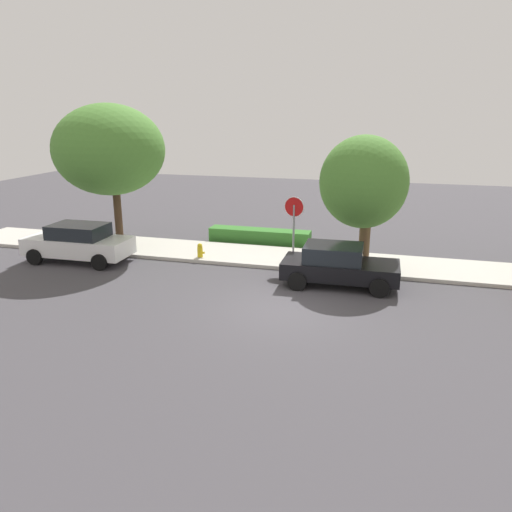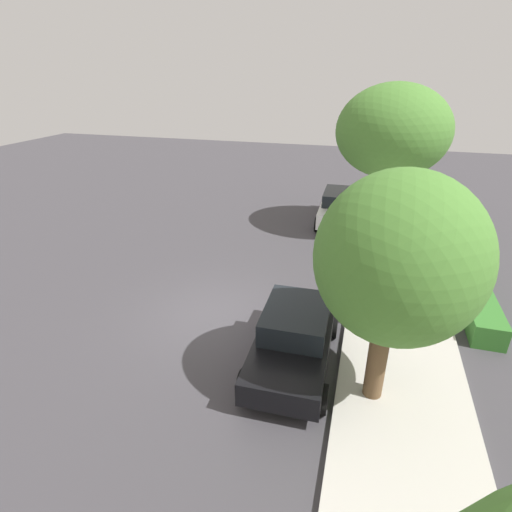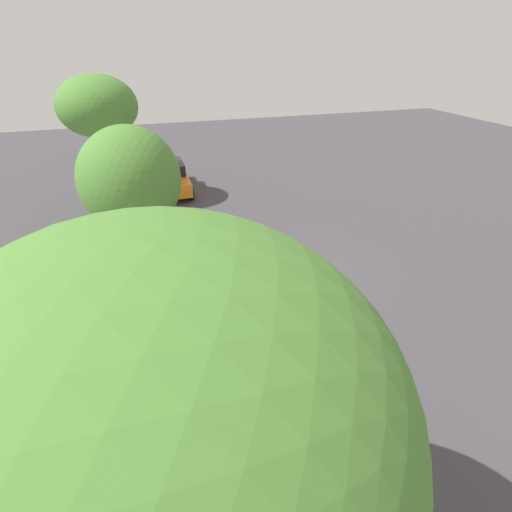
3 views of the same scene
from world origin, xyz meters
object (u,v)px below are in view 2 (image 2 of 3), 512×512
object	(u,v)px
parked_car_white	(340,206)
fire_hydrant	(367,260)
stop_sign	(376,268)
street_tree_mid_block	(393,131)
parked_car_black	(294,337)
street_tree_far	(399,260)

from	to	relation	value
parked_car_white	fire_hydrant	xyz separation A→B (m)	(4.67, 1.41, -0.42)
stop_sign	fire_hydrant	size ratio (longest dim) A/B	3.86
parked_car_white	street_tree_mid_block	size ratio (longest dim) A/B	0.69
parked_car_black	street_tree_far	size ratio (longest dim) A/B	0.79
parked_car_white	parked_car_black	bearing A→B (deg)	-0.84
parked_car_white	street_tree_far	xyz separation A→B (m)	(11.01, 1.87, 2.57)
parked_car_white	fire_hydrant	world-z (taller)	parked_car_white
fire_hydrant	street_tree_mid_block	bearing A→B (deg)	173.79
stop_sign	fire_hydrant	bearing A→B (deg)	-177.30
street_tree_mid_block	fire_hydrant	world-z (taller)	street_tree_mid_block
parked_car_black	parked_car_white	bearing A→B (deg)	179.16
street_tree_mid_block	street_tree_far	distance (m)	10.46
parked_car_white	street_tree_mid_block	distance (m)	4.04
stop_sign	street_tree_mid_block	world-z (taller)	street_tree_mid_block
parked_car_black	street_tree_far	distance (m)	3.35
parked_car_black	street_tree_far	xyz separation A→B (m)	(0.59, 2.02, 2.61)
street_tree_far	fire_hydrant	distance (m)	7.03
stop_sign	street_tree_far	bearing A→B (deg)	6.21
street_tree_far	parked_car_white	bearing A→B (deg)	-170.37
parked_car_black	parked_car_white	size ratio (longest dim) A/B	0.94
parked_car_black	stop_sign	bearing A→B (deg)	137.98
parked_car_white	fire_hydrant	bearing A→B (deg)	16.84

